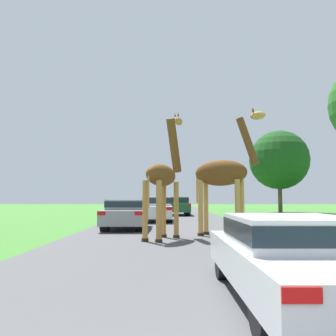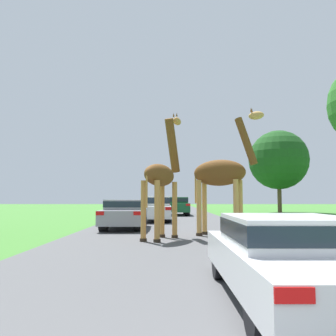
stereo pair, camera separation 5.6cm
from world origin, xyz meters
TOP-DOWN VIEW (x-y plane):
  - road at (0.00, 30.00)m, footprint 7.80×120.00m
  - giraffe_near_road at (-0.31, 12.03)m, footprint 1.55×2.65m
  - giraffe_companion at (1.92, 12.94)m, footprint 2.63×1.65m
  - car_lead_maroon at (1.56, 4.67)m, footprint 1.73×4.53m
  - car_queue_right at (-2.09, 16.04)m, footprint 1.86×4.00m
  - car_queue_left at (-0.83, 21.35)m, footprint 1.83×4.57m
  - car_far_ahead at (0.66, 29.20)m, footprint 1.89×4.81m
  - tree_mid_field at (10.69, 34.08)m, footprint 5.75×5.75m

SIDE VIEW (x-z plane):
  - road at x=0.00m, z-range 0.00..0.00m
  - car_lead_maroon at x=1.56m, z-range 0.05..1.22m
  - car_queue_right at x=-2.09m, z-range 0.05..1.39m
  - car_far_ahead at x=0.66m, z-range 0.06..1.53m
  - car_queue_left at x=-0.83m, z-range 0.04..1.56m
  - giraffe_near_road at x=-0.31m, z-range -0.17..4.52m
  - giraffe_companion at x=1.92m, z-range -0.11..4.60m
  - tree_mid_field at x=10.69m, z-range 1.11..9.09m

